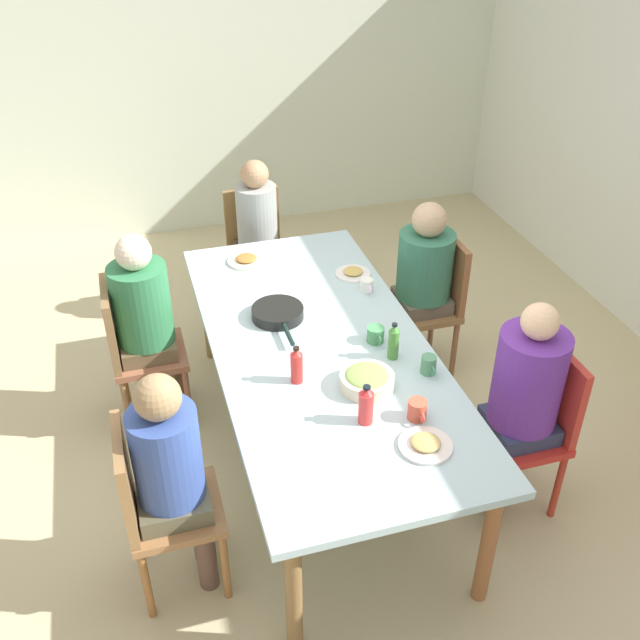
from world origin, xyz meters
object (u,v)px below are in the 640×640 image
at_px(person_0, 423,273).
at_px(person_1, 145,314).
at_px(chair_4, 534,421).
at_px(bottle_1, 366,405).
at_px(chair_0, 434,298).
at_px(bowl_0, 367,380).
at_px(cup_0, 367,286).
at_px(person_3, 172,467).
at_px(bottle_2, 297,366).
at_px(chair_1, 134,347).
at_px(chair_3, 155,503).
at_px(dining_table, 320,355).
at_px(chair_2, 256,247).
at_px(serving_pan, 278,313).
at_px(cup_3, 429,365).
at_px(plate_0, 425,444).
at_px(cup_1, 376,335).
at_px(cup_2, 417,410).
at_px(plate_2, 247,260).
at_px(plate_1, 353,273).
at_px(bottle_0, 394,342).
at_px(person_2, 258,229).
at_px(person_4, 524,391).

xyz_separation_m(person_0, person_1, (-0.00, -1.64, 0.01)).
bearing_deg(chair_4, bottle_1, -88.98).
height_order(chair_0, bowl_0, chair_0).
height_order(chair_0, cup_0, chair_0).
bearing_deg(cup_0, person_3, -50.32).
bearing_deg(bottle_1, bottle_2, -149.20).
relative_size(chair_1, bottle_1, 4.56).
bearing_deg(bottle_1, chair_3, -90.96).
distance_m(dining_table, chair_2, 1.57).
bearing_deg(chair_3, chair_4, 90.00).
bearing_deg(serving_pan, cup_3, 40.88).
bearing_deg(cup_0, plate_0, -8.37).
relative_size(cup_1, cup_2, 1.03).
bearing_deg(person_0, chair_2, -139.82).
bearing_deg(person_1, plate_0, 36.05).
bearing_deg(plate_2, plate_1, 59.68).
bearing_deg(bottle_0, person_0, 147.42).
height_order(chair_3, cup_3, chair_3).
distance_m(plate_2, cup_0, 0.79).
distance_m(cup_0, bottle_0, 0.63).
bearing_deg(chair_2, person_0, 40.18).
xyz_separation_m(chair_1, bowl_0, (0.98, 1.02, 0.28)).
distance_m(person_2, chair_4, 2.26).
distance_m(plate_1, bowl_0, 1.04).
bearing_deg(chair_4, person_1, -124.39).
bearing_deg(dining_table, cup_1, 79.71).
bearing_deg(plate_0, person_1, -143.95).
bearing_deg(chair_4, chair_2, -157.11).
xyz_separation_m(plate_1, plate_2, (-0.33, -0.57, 0.00)).
xyz_separation_m(cup_1, bottle_2, (0.20, -0.47, 0.05)).
distance_m(person_3, plate_2, 1.67).
xyz_separation_m(chair_2, plate_2, (0.62, -0.18, 0.25)).
bearing_deg(chair_4, person_2, -156.19).
height_order(chair_1, chair_2, same).
bearing_deg(plate_2, person_3, -22.49).
bearing_deg(person_4, plate_0, -68.66).
relative_size(chair_1, cup_1, 7.25).
xyz_separation_m(dining_table, chair_2, (-1.57, 0.00, -0.17)).
relative_size(chair_3, person_4, 0.75).
height_order(dining_table, cup_3, cup_3).
bearing_deg(cup_0, plate_2, -132.41).
distance_m(plate_1, plate_2, 0.66).
xyz_separation_m(person_4, bowl_0, (-0.21, -0.71, 0.07)).
relative_size(dining_table, chair_1, 2.63).
distance_m(chair_3, person_3, 0.21).
xyz_separation_m(chair_2, bottle_2, (1.82, -0.19, 0.33)).
distance_m(chair_3, serving_pan, 1.21).
height_order(person_1, person_3, person_1).
relative_size(cup_3, bottle_0, 0.55).
relative_size(chair_3, bottle_2, 4.60).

